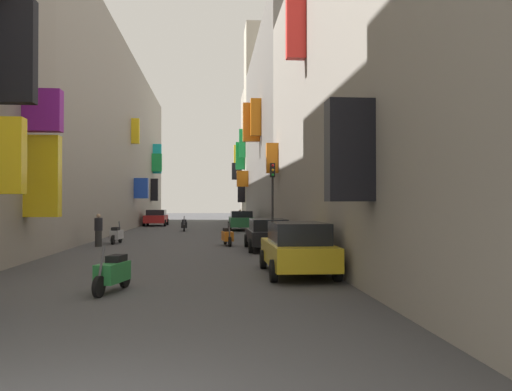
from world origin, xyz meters
TOP-DOWN VIEW (x-y plane):
  - ground_plane at (0.00, 30.00)m, footprint 140.00×140.00m
  - building_left_mid_b at (-7.99, 38.54)m, footprint 7.13×42.95m
  - building_right_near at (8.00, 12.56)m, footprint 7.01×25.12m
  - building_right_mid_a at (7.99, 37.31)m, footprint 7.27×24.39m
  - building_right_mid_b at (7.98, 51.65)m, footprint 7.01×4.28m
  - building_right_mid_c at (7.98, 56.90)m, footprint 7.21×6.21m
  - parked_car_green at (3.63, 34.44)m, footprint 1.95×4.15m
  - parked_car_red at (-3.70, 42.64)m, footprint 2.02×3.91m
  - parked_car_black at (3.92, 18.12)m, footprint 1.88×4.40m
  - parked_car_yellow at (3.93, 10.17)m, footprint 1.89×4.29m
  - scooter_orange at (2.19, 20.43)m, footprint 0.58×1.89m
  - scooter_green at (-0.85, 7.67)m, footprint 0.70×1.84m
  - scooter_silver at (-3.44, 22.13)m, footprint 0.53×1.81m
  - scooter_black at (-0.65, 33.58)m, footprint 0.48×1.77m
  - pedestrian_crossing at (-3.97, 20.40)m, footprint 0.53×0.53m
  - pedestrian_near_left at (3.74, 38.02)m, footprint 0.46×0.46m
  - traffic_light_near_corner at (4.64, 22.38)m, footprint 0.26×0.34m

SIDE VIEW (x-z plane):
  - ground_plane at x=0.00m, z-range 0.00..0.00m
  - scooter_black at x=-0.65m, z-range -0.10..1.03m
  - scooter_silver at x=-3.44m, z-range -0.10..1.03m
  - scooter_green at x=-0.85m, z-range -0.10..1.03m
  - scooter_orange at x=2.19m, z-range -0.10..1.03m
  - parked_car_black at x=3.92m, z-range 0.04..1.42m
  - pedestrian_near_left at x=3.74m, z-range -0.01..1.53m
  - parked_car_red at x=-3.70m, z-range 0.04..1.50m
  - parked_car_green at x=3.63m, z-range 0.04..1.51m
  - pedestrian_crossing at x=-3.97m, z-range -0.01..1.57m
  - parked_car_yellow at x=3.93m, z-range 0.03..1.55m
  - traffic_light_near_corner at x=4.64m, z-range 0.76..4.97m
  - building_right_near at x=8.00m, z-range 0.00..12.26m
  - building_left_mid_b at x=-7.99m, z-range 0.00..14.05m
  - building_right_mid_c at x=7.98m, z-range 0.00..15.29m
  - building_right_mid_a at x=7.99m, z-range 0.00..15.51m
  - building_right_mid_b at x=7.98m, z-range -0.03..21.61m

